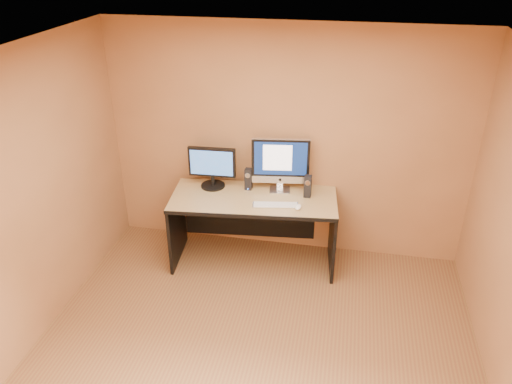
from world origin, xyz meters
TOP-DOWN VIEW (x-y plane):
  - floor at (0.00, 0.00)m, footprint 4.00×4.00m
  - walls at (0.00, 0.00)m, footprint 4.00×4.00m
  - ceiling at (0.00, 0.00)m, footprint 4.00×4.00m
  - desk at (-0.28, 1.57)m, footprint 1.85×0.95m
  - imac at (-0.03, 1.79)m, footprint 0.66×0.32m
  - second_monitor at (-0.78, 1.74)m, footprint 0.54×0.29m
  - speaker_left at (-0.37, 1.76)m, footprint 0.08×0.08m
  - speaker_right at (0.29, 1.70)m, footprint 0.08×0.08m
  - keyboard at (-0.02, 1.43)m, footprint 0.49×0.20m
  - mouse at (0.22, 1.42)m, footprint 0.07×0.12m
  - cable_a at (-0.03, 1.85)m, footprint 0.14×0.21m
  - cable_b at (-0.03, 1.92)m, footprint 0.04×0.20m

SIDE VIEW (x-z plane):
  - floor at x=0.00m, z-range 0.00..0.00m
  - desk at x=-0.28m, z-range 0.00..0.82m
  - cable_a at x=-0.03m, z-range 0.82..0.83m
  - cable_b at x=-0.03m, z-range 0.82..0.83m
  - keyboard at x=-0.02m, z-range 0.82..0.84m
  - mouse at x=0.22m, z-range 0.82..0.86m
  - speaker_left at x=-0.37m, z-range 0.82..1.07m
  - speaker_right at x=0.29m, z-range 0.82..1.07m
  - second_monitor at x=-0.78m, z-range 0.82..1.29m
  - imac at x=-0.03m, z-range 0.82..1.43m
  - walls at x=0.00m, z-range 0.00..2.60m
  - ceiling at x=0.00m, z-range 2.60..2.60m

